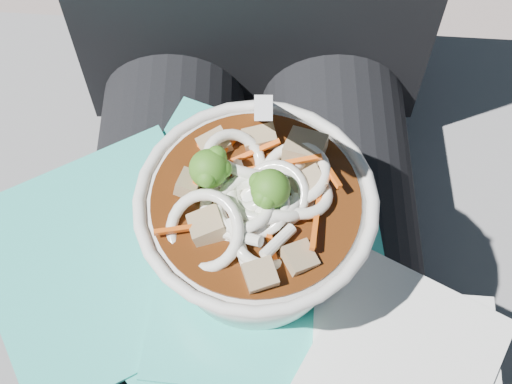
{
  "coord_description": "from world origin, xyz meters",
  "views": [
    {
      "loc": [
        0.0,
        -0.22,
        1.16
      ],
      "look_at": [
        0.0,
        0.01,
        0.75
      ],
      "focal_mm": 50.0,
      "sensor_mm": 36.0,
      "label": 1
    }
  ],
  "objects_px": {
    "stone_ledge": "(254,285)",
    "person_body": "(253,207)",
    "lap": "(252,309)",
    "udon_bowl": "(256,221)",
    "plastic_bag": "(210,266)"
  },
  "relations": [
    {
      "from": "lap",
      "to": "stone_ledge",
      "type": "bearing_deg",
      "value": 90.0
    },
    {
      "from": "lap",
      "to": "udon_bowl",
      "type": "bearing_deg",
      "value": 75.08
    },
    {
      "from": "lap",
      "to": "person_body",
      "type": "height_order",
      "value": "person_body"
    },
    {
      "from": "person_body",
      "to": "stone_ledge",
      "type": "bearing_deg",
      "value": 90.0
    },
    {
      "from": "person_body",
      "to": "udon_bowl",
      "type": "height_order",
      "value": "person_body"
    },
    {
      "from": "plastic_bag",
      "to": "udon_bowl",
      "type": "xyz_separation_m",
      "value": [
        0.04,
        0.01,
        0.07
      ]
    },
    {
      "from": "stone_ledge",
      "to": "plastic_bag",
      "type": "xyz_separation_m",
      "value": [
        -0.03,
        -0.14,
        0.39
      ]
    },
    {
      "from": "plastic_bag",
      "to": "udon_bowl",
      "type": "bearing_deg",
      "value": 9.06
    },
    {
      "from": "stone_ledge",
      "to": "lap",
      "type": "bearing_deg",
      "value": -90.0
    },
    {
      "from": "stone_ledge",
      "to": "person_body",
      "type": "relative_size",
      "value": 0.97
    },
    {
      "from": "plastic_bag",
      "to": "udon_bowl",
      "type": "distance_m",
      "value": 0.08
    },
    {
      "from": "stone_ledge",
      "to": "person_body",
      "type": "bearing_deg",
      "value": -90.0
    },
    {
      "from": "plastic_bag",
      "to": "stone_ledge",
      "type": "bearing_deg",
      "value": 77.0
    },
    {
      "from": "stone_ledge",
      "to": "person_body",
      "type": "xyz_separation_m",
      "value": [
        0.0,
        -0.06,
        0.33
      ]
    },
    {
      "from": "stone_ledge",
      "to": "udon_bowl",
      "type": "bearing_deg",
      "value": -88.68
    }
  ]
}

